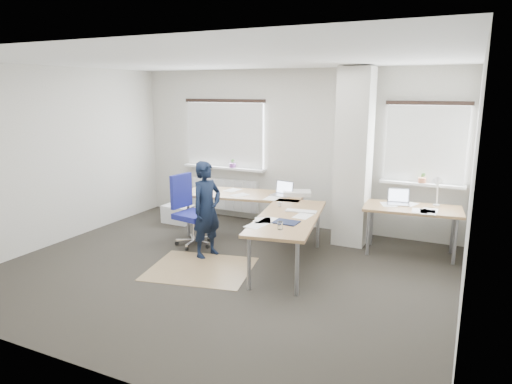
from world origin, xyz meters
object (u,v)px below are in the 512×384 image
at_px(task_chair, 192,226).
at_px(desk_side, 413,210).
at_px(desk_main, 267,206).
at_px(person, 207,209).

bearing_deg(task_chair, desk_side, 28.17).
distance_m(desk_main, task_chair, 1.27).
relative_size(desk_main, desk_side, 1.92).
distance_m(desk_main, person, 0.95).
bearing_deg(desk_main, task_chair, -173.16).
distance_m(task_chair, person, 0.69).
relative_size(desk_main, person, 1.97).
height_order(desk_side, person, person).
bearing_deg(desk_side, person, -159.26).
bearing_deg(task_chair, person, -23.24).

